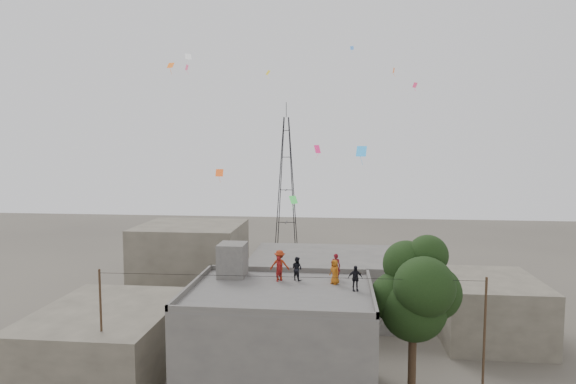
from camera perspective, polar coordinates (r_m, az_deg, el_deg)
name	(u,v)px	position (r m, az deg, el deg)	size (l,w,h in m)	color
main_building	(280,344)	(27.71, -0.94, -17.62)	(10.00, 8.00, 6.10)	#54514E
parapet	(280,288)	(26.63, -0.95, -11.26)	(10.00, 8.00, 0.30)	#54514E
stair_head_box	(233,260)	(29.43, -6.59, -7.99)	(1.60, 1.80, 2.00)	#54514E
neighbor_west	(107,340)	(32.96, -20.64, -16.12)	(8.00, 10.00, 4.00)	#554F43
neighbor_north	(324,284)	(40.96, 4.30, -10.82)	(12.00, 9.00, 5.00)	#54514E
neighbor_northwest	(191,263)	(44.58, -11.38, -8.26)	(9.00, 8.00, 7.00)	#554F43
neighbor_east	(488,308)	(38.77, 22.59, -12.61)	(7.00, 8.00, 4.40)	#554F43
tree	(417,291)	(27.40, 15.01, -11.29)	(4.90, 4.60, 9.10)	black
utility_line	(287,340)	(26.21, -0.15, -17.15)	(20.12, 0.62, 7.40)	black
transmission_tower	(286,183)	(65.91, -0.20, 1.09)	(2.97, 2.97, 20.01)	black
person_red_adult	(336,266)	(28.71, 5.67, -8.78)	(0.56, 0.37, 1.54)	maroon
person_orange_child	(335,272)	(27.79, 5.55, -9.40)	(0.69, 0.45, 1.41)	#A95713
person_dark_child	(297,269)	(28.44, 1.07, -9.06)	(0.67, 0.53, 1.39)	black
person_dark_adult	(355,278)	(26.64, 7.96, -10.09)	(0.81, 0.34, 1.39)	black
person_orange_adult	(280,265)	(28.49, -0.99, -8.64)	(1.14, 0.65, 1.76)	#982C11
person_red_child	(279,269)	(28.25, -1.06, -9.06)	(0.54, 0.35, 1.47)	maroon
kites	(294,120)	(32.41, 0.66, 8.55)	(16.11, 16.25, 12.25)	#E15217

